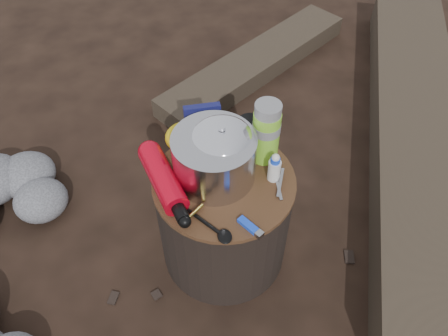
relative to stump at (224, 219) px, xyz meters
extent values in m
plane|color=black|center=(0.00, 0.00, -0.21)|extent=(60.00, 60.00, 0.00)
cylinder|color=black|center=(0.00, 0.00, 0.00)|extent=(0.46, 0.46, 0.42)
cube|color=#382E23|center=(0.97, 0.35, -0.12)|extent=(1.25, 2.11, 0.18)
cube|color=#382E23|center=(0.43, 1.07, -0.16)|extent=(1.19, 0.87, 0.10)
cylinder|color=#BBBBC1|center=(-0.02, 0.03, 0.29)|extent=(0.26, 0.26, 0.16)
cylinder|color=white|center=(0.00, 0.05, 0.30)|extent=(0.18, 0.18, 0.18)
cylinder|color=#8AD732|center=(0.15, 0.07, 0.32)|extent=(0.09, 0.09, 0.22)
cylinder|color=black|center=(0.11, 0.12, 0.27)|extent=(0.08, 0.08, 0.12)
ellipsoid|color=yellow|center=(-0.09, 0.17, 0.26)|extent=(0.14, 0.12, 0.10)
cube|color=#141653|center=(-0.03, 0.18, 0.29)|extent=(0.12, 0.03, 0.15)
cube|color=blue|center=(0.03, -0.19, 0.22)|extent=(0.06, 0.09, 0.02)
cylinder|color=white|center=(0.16, -0.03, 0.26)|extent=(0.04, 0.04, 0.10)
camera|label=1|loc=(-0.21, -0.91, 1.33)|focal=36.87mm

